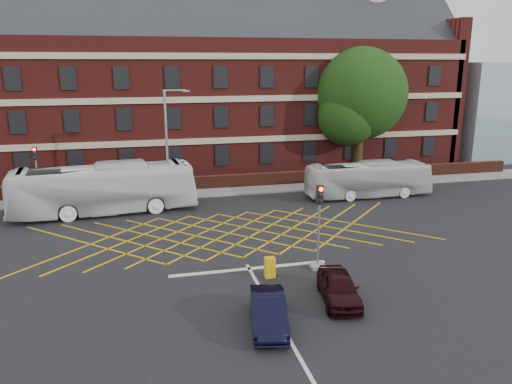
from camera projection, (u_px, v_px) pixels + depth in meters
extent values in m
plane|color=black|center=(235.00, 245.00, 28.24)|extent=(120.00, 120.00, 0.00)
cube|color=maroon|center=(190.00, 106.00, 47.41)|extent=(50.00, 12.00, 12.00)
cube|color=black|center=(187.00, 40.00, 45.89)|extent=(51.00, 10.61, 10.61)
cube|color=#B7A88C|center=(197.00, 100.00, 41.44)|extent=(50.00, 0.18, 0.50)
cube|color=black|center=(198.00, 118.00, 41.84)|extent=(1.20, 0.14, 1.80)
cylinder|color=#B7A88C|center=(369.00, 10.00, 49.21)|extent=(3.60, 3.60, 6.00)
cube|color=#4C1F14|center=(204.00, 183.00, 40.32)|extent=(56.00, 0.50, 1.10)
cube|color=slate|center=(206.00, 192.00, 39.51)|extent=(60.00, 3.00, 0.12)
cube|color=#99B2BF|center=(503.00, 109.00, 54.43)|extent=(14.00, 10.00, 10.00)
cube|color=#CC990C|center=(229.00, 233.00, 30.11)|extent=(8.22, 8.22, 0.02)
cube|color=silver|center=(249.00, 269.00, 24.94)|extent=(8.00, 0.30, 0.02)
cube|color=silver|center=(287.00, 336.00, 18.83)|extent=(0.15, 14.00, 0.02)
imported|color=white|center=(104.00, 189.00, 33.75)|extent=(12.47, 3.94, 3.42)
imported|color=silver|center=(368.00, 179.00, 38.01)|extent=(9.70, 2.38, 2.69)
imported|color=black|center=(268.00, 311.00, 19.40)|extent=(2.02, 4.00, 1.26)
imported|color=black|center=(339.00, 287.00, 21.45)|extent=(2.19, 3.98, 1.28)
cylinder|color=black|center=(358.00, 143.00, 45.79)|extent=(0.90, 0.90, 5.63)
sphere|color=black|center=(361.00, 94.00, 44.66)|extent=(8.24, 8.24, 8.24)
sphere|color=black|center=(348.00, 116.00, 44.04)|extent=(5.36, 5.36, 5.36)
sphere|color=black|center=(371.00, 109.00, 46.12)|extent=(4.95, 4.95, 4.95)
cube|color=slate|center=(317.00, 266.00, 25.03)|extent=(0.70, 0.70, 0.20)
cylinder|color=gray|center=(318.00, 235.00, 24.61)|extent=(0.12, 0.12, 3.50)
cube|color=black|center=(320.00, 195.00, 24.10)|extent=(0.30, 0.25, 0.95)
sphere|color=#FF0C05|center=(321.00, 189.00, 23.88)|extent=(0.20, 0.20, 0.20)
cube|color=slate|center=(41.00, 204.00, 35.92)|extent=(0.70, 0.70, 0.20)
cylinder|color=gray|center=(38.00, 182.00, 35.50)|extent=(0.12, 0.12, 3.50)
cube|color=black|center=(35.00, 154.00, 34.98)|extent=(0.30, 0.25, 0.95)
sphere|color=#FF0C05|center=(34.00, 149.00, 34.77)|extent=(0.20, 0.20, 0.20)
cube|color=slate|center=(169.00, 201.00, 36.71)|extent=(1.00, 1.00, 0.20)
cylinder|color=gray|center=(167.00, 148.00, 35.71)|extent=(0.18, 0.18, 8.10)
cylinder|color=gray|center=(174.00, 90.00, 34.85)|extent=(1.60, 0.12, 0.12)
cube|color=gray|center=(186.00, 91.00, 35.04)|extent=(0.50, 0.20, 0.12)
cylinder|color=gray|center=(40.00, 188.00, 36.33)|extent=(0.10, 0.10, 2.20)
cube|color=silver|center=(39.00, 178.00, 36.05)|extent=(1.10, 0.06, 0.45)
cube|color=silver|center=(39.00, 185.00, 36.18)|extent=(1.10, 0.06, 0.40)
cube|color=silver|center=(40.00, 191.00, 36.29)|extent=(1.10, 0.06, 0.35)
cube|color=gold|center=(270.00, 267.00, 23.88)|extent=(0.48, 0.39, 1.00)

